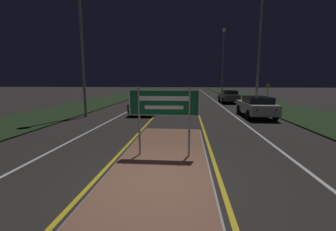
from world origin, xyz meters
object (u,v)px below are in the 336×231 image
(streetlight_left_near, at_px, (79,2))
(car_approaching_0, at_px, (146,104))
(streetlight_right_near, at_px, (260,38))
(car_receding_0, at_px, (256,106))
(warning_sign, at_px, (268,91))
(highway_sign, at_px, (164,106))
(streetlight_right_far, at_px, (223,53))
(car_receding_1, at_px, (229,96))

(streetlight_left_near, distance_m, car_approaching_0, 8.34)
(streetlight_right_near, distance_m, car_receding_0, 5.47)
(car_receding_0, xyz_separation_m, warning_sign, (3.85, 9.12, 0.65))
(car_approaching_0, height_order, warning_sign, warning_sign)
(streetlight_left_near, height_order, car_receding_0, streetlight_left_near)
(highway_sign, distance_m, streetlight_right_far, 31.89)
(highway_sign, height_order, car_approaching_0, highway_sign)
(highway_sign, distance_m, car_approaching_0, 10.83)
(streetlight_right_near, distance_m, car_approaching_0, 10.10)
(streetlight_right_near, xyz_separation_m, car_approaching_0, (-8.73, -0.73, -5.03))
(car_receding_1, bearing_deg, streetlight_left_near, -136.52)
(highway_sign, xyz_separation_m, car_approaching_0, (-2.52, 10.49, -1.01))
(streetlight_left_near, relative_size, streetlight_right_far, 1.05)
(car_approaching_0, distance_m, warning_sign, 14.23)
(streetlight_right_far, bearing_deg, highway_sign, -101.76)
(highway_sign, distance_m, warning_sign, 20.47)
(streetlight_left_near, xyz_separation_m, streetlight_right_near, (12.66, 3.15, -1.92))
(streetlight_left_near, height_order, car_approaching_0, streetlight_left_near)
(car_receding_1, relative_size, car_approaching_0, 0.97)
(streetlight_left_near, height_order, car_receding_1, streetlight_left_near)
(streetlight_right_far, bearing_deg, streetlight_right_near, -90.57)
(streetlight_right_near, height_order, car_approaching_0, streetlight_right_near)
(highway_sign, distance_m, car_receding_0, 10.68)
(streetlight_left_near, distance_m, streetlight_right_far, 26.13)
(streetlight_left_near, xyz_separation_m, car_approaching_0, (3.93, 2.42, -6.95))
(streetlight_left_near, xyz_separation_m, car_receding_1, (11.97, 11.35, -6.90))
(car_receding_0, relative_size, warning_sign, 2.01)
(car_approaching_0, bearing_deg, car_receding_0, -10.06)
(highway_sign, height_order, warning_sign, highway_sign)
(car_receding_0, height_order, car_approaching_0, car_receding_0)
(highway_sign, bearing_deg, streetlight_left_near, 128.65)
(car_receding_1, relative_size, warning_sign, 2.09)
(highway_sign, height_order, car_receding_1, highway_sign)
(highway_sign, height_order, streetlight_right_far, streetlight_right_far)
(streetlight_left_near, height_order, streetlight_right_near, streetlight_left_near)
(streetlight_right_near, xyz_separation_m, car_receding_0, (-0.62, -2.17, -4.98))
(streetlight_right_near, bearing_deg, streetlight_right_far, 89.43)
(car_approaching_0, xyz_separation_m, warning_sign, (11.96, 7.68, 0.70))
(car_approaching_0, bearing_deg, warning_sign, 32.69)
(car_receding_1, xyz_separation_m, warning_sign, (3.92, -1.25, 0.65))
(car_approaching_0, bearing_deg, streetlight_right_near, 4.77)
(streetlight_right_near, xyz_separation_m, warning_sign, (3.23, 6.95, -4.33))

